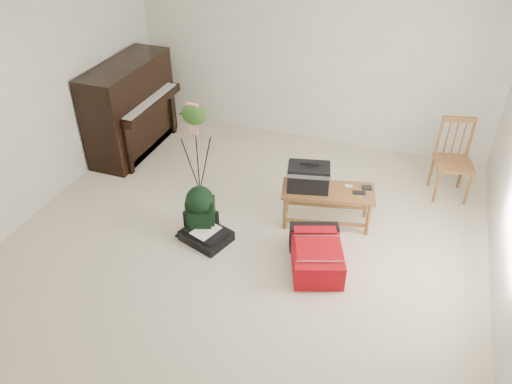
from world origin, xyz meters
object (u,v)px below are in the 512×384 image
at_px(dining_chair, 454,160).
at_px(green_backpack, 200,209).
at_px(piano, 131,109).
at_px(flower_stand, 197,149).
at_px(bench, 315,180).
at_px(black_duffel, 206,235).
at_px(red_suitcase, 318,252).

height_order(dining_chair, green_backpack, dining_chair).
xyz_separation_m(piano, flower_stand, (1.31, -0.68, 0.00)).
relative_size(bench, black_duffel, 1.82).
distance_m(bench, black_duffel, 1.34).
relative_size(black_duffel, flower_stand, 0.48).
bearing_deg(piano, dining_chair, 4.44).
relative_size(red_suitcase, flower_stand, 0.70).
distance_m(bench, flower_stand, 1.47).
height_order(green_backpack, flower_stand, flower_stand).
xyz_separation_m(piano, red_suitcase, (3.01, -1.47, -0.43)).
bearing_deg(black_duffel, red_suitcase, 20.70).
bearing_deg(piano, black_duffel, -40.35).
bearing_deg(black_duffel, green_backpack, 155.19).
height_order(piano, flower_stand, piano).
distance_m(dining_chair, green_backpack, 3.07).
bearing_deg(red_suitcase, dining_chair, 36.51).
bearing_deg(dining_chair, red_suitcase, -136.72).
bearing_deg(red_suitcase, black_duffel, 162.07).
xyz_separation_m(dining_chair, black_duffel, (-2.42, -1.84, -0.40)).
xyz_separation_m(bench, flower_stand, (-1.47, 0.08, 0.05)).
bearing_deg(red_suitcase, green_backpack, 157.92).
bearing_deg(flower_stand, bench, -0.37).
bearing_deg(green_backpack, dining_chair, 15.74).
xyz_separation_m(piano, dining_chair, (4.20, 0.33, -0.13)).
bearing_deg(green_backpack, flower_stand, 97.83).
relative_size(piano, dining_chair, 1.55).
relative_size(bench, red_suitcase, 1.24).
bearing_deg(black_duffel, bench, 55.87).
height_order(piano, dining_chair, piano).
xyz_separation_m(piano, green_backpack, (1.68, -1.42, -0.27)).
xyz_separation_m(bench, green_backpack, (-1.09, -0.66, -0.22)).
bearing_deg(dining_chair, piano, 171.39).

